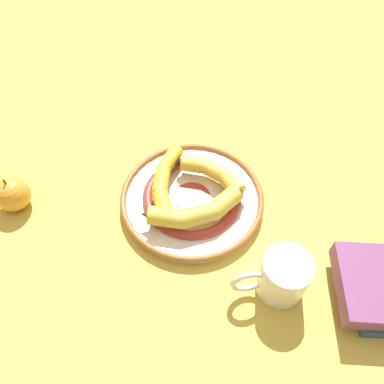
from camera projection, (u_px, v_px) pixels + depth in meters
ground_plane at (201, 194)px, 0.81m from camera, size 2.80×2.80×0.00m
decorative_bowl at (192, 198)px, 0.79m from camera, size 0.30×0.30×0.03m
banana_a at (165, 180)px, 0.78m from camera, size 0.19×0.12×0.03m
banana_b at (194, 212)px, 0.73m from camera, size 0.08×0.21×0.04m
banana_c at (215, 173)px, 0.79m from camera, size 0.15×0.11×0.04m
coffee_mug at (281, 276)px, 0.65m from camera, size 0.09×0.14×0.10m
apple at (13, 194)px, 0.77m from camera, size 0.07×0.07×0.08m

